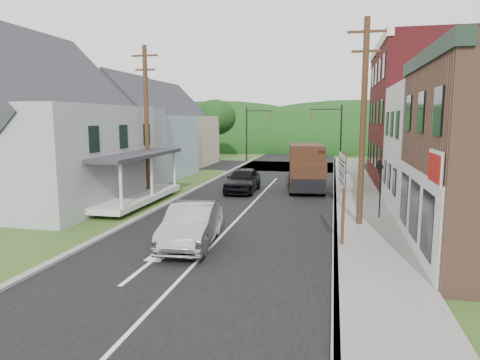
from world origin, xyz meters
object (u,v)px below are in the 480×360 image
Objects in this scene: delivery_van at (306,167)px; warning_sign at (380,180)px; dark_sedan at (243,180)px; route_sign_cluster at (343,185)px; silver_sedan at (192,225)px.

delivery_van reaches higher than warning_sign.
delivery_van is at bearing 97.12° from warning_sign.
dark_sedan is 12.81m from route_sign_cluster.
warning_sign is at bearing -70.02° from delivery_van.
silver_sedan is at bearing -87.74° from dark_sedan.
delivery_van is at bearing 69.59° from silver_sedan.
dark_sedan is at bearing 113.66° from route_sign_cluster.
route_sign_cluster is 1.22× the size of warning_sign.
route_sign_cluster reaches higher than silver_sedan.
warning_sign is (7.91, -6.33, 1.17)m from dark_sedan.
dark_sedan is at bearing 122.12° from warning_sign.
delivery_van is (4.01, 1.55, 0.76)m from dark_sedan.
dark_sedan is 0.82× the size of delivery_van.
route_sign_cluster is 5.16m from warning_sign.
warning_sign is at bearing -39.11° from dark_sedan.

